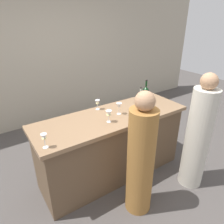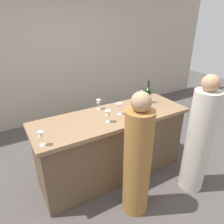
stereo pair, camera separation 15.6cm
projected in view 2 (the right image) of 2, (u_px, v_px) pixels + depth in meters
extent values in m
plane|color=#4C4744|center=(112.00, 172.00, 3.16)|extent=(12.00, 12.00, 0.00)
cube|color=#B2A893|center=(58.00, 55.00, 4.28)|extent=(8.00, 0.10, 2.80)
cube|color=brown|center=(112.00, 147.00, 2.96)|extent=(2.03, 0.64, 0.90)
cube|color=#8C6B4C|center=(112.00, 117.00, 2.76)|extent=(2.11, 0.72, 0.05)
cylinder|color=black|center=(142.00, 108.00, 2.74)|extent=(0.08, 0.08, 0.18)
cone|color=black|center=(143.00, 101.00, 2.69)|extent=(0.08, 0.08, 0.03)
cylinder|color=black|center=(143.00, 97.00, 2.67)|extent=(0.03, 0.03, 0.07)
cylinder|color=black|center=(143.00, 94.00, 2.65)|extent=(0.03, 0.03, 0.01)
cylinder|color=#B7C6B2|center=(141.00, 104.00, 2.86)|extent=(0.07, 0.07, 0.19)
cone|color=#B7C6B2|center=(142.00, 96.00, 2.81)|extent=(0.07, 0.07, 0.04)
cylinder|color=#B7C6B2|center=(142.00, 92.00, 2.78)|extent=(0.03, 0.03, 0.08)
cylinder|color=black|center=(142.00, 88.00, 2.76)|extent=(0.03, 0.03, 0.01)
cylinder|color=black|center=(148.00, 96.00, 3.11)|extent=(0.08, 0.08, 0.20)
cone|color=black|center=(148.00, 88.00, 3.05)|extent=(0.08, 0.08, 0.04)
cylinder|color=black|center=(149.00, 84.00, 3.03)|extent=(0.03, 0.03, 0.09)
cylinder|color=black|center=(149.00, 81.00, 3.01)|extent=(0.03, 0.03, 0.01)
cylinder|color=white|center=(43.00, 145.00, 2.13)|extent=(0.06, 0.06, 0.00)
cylinder|color=white|center=(42.00, 141.00, 2.11)|extent=(0.01, 0.01, 0.08)
cone|color=white|center=(41.00, 135.00, 2.08)|extent=(0.06, 0.06, 0.07)
cone|color=beige|center=(41.00, 137.00, 2.09)|extent=(0.05, 0.05, 0.02)
cylinder|color=white|center=(108.00, 122.00, 2.59)|extent=(0.06, 0.06, 0.00)
cylinder|color=white|center=(108.00, 119.00, 2.57)|extent=(0.01, 0.01, 0.07)
cone|color=white|center=(108.00, 113.00, 2.54)|extent=(0.08, 0.08, 0.08)
cone|color=beige|center=(108.00, 115.00, 2.55)|extent=(0.06, 0.06, 0.02)
cylinder|color=white|center=(119.00, 114.00, 2.78)|extent=(0.06, 0.06, 0.00)
cylinder|color=white|center=(119.00, 111.00, 2.77)|extent=(0.01, 0.01, 0.07)
cone|color=white|center=(119.00, 106.00, 2.74)|extent=(0.07, 0.07, 0.08)
cylinder|color=white|center=(99.00, 109.00, 2.94)|extent=(0.06, 0.06, 0.00)
cylinder|color=white|center=(99.00, 106.00, 2.92)|extent=(0.01, 0.01, 0.07)
cone|color=white|center=(99.00, 102.00, 2.89)|extent=(0.06, 0.06, 0.07)
cone|color=beige|center=(99.00, 103.00, 2.90)|extent=(0.05, 0.05, 0.02)
cylinder|color=#9E6B33|center=(137.00, 164.00, 2.31)|extent=(0.36, 0.36, 1.31)
sphere|color=tan|center=(141.00, 102.00, 1.99)|extent=(0.21, 0.21, 0.21)
cylinder|color=beige|center=(198.00, 143.00, 2.63)|extent=(0.33, 0.33, 1.38)
sphere|color=tan|center=(211.00, 83.00, 2.30)|extent=(0.20, 0.20, 0.20)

